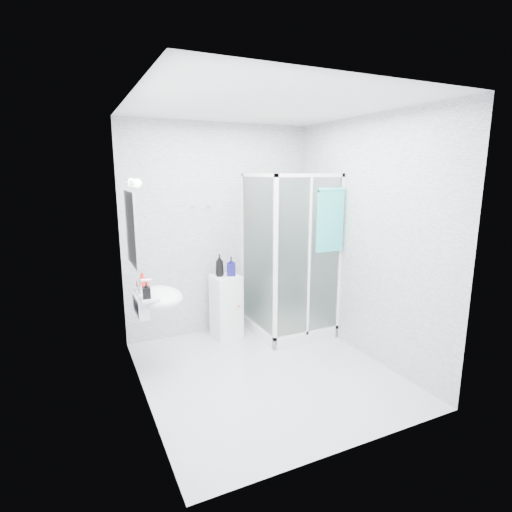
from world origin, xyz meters
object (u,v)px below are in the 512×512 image
hand_towel (330,219)px  soap_dispenser_orange (142,281)px  wall_basin (157,299)px  storage_cabinet (226,306)px  shower_enclosure (287,300)px  shampoo_bottle_b (231,266)px  soap_dispenser_black (146,290)px  shampoo_bottle_a (220,265)px

hand_towel → soap_dispenser_orange: (-2.08, 0.25, -0.55)m
wall_basin → storage_cabinet: (0.96, 0.60, -0.41)m
shower_enclosure → wall_basin: shower_enclosure is taller
shower_enclosure → shampoo_bottle_b: 0.82m
shower_enclosure → shampoo_bottle_b: bearing=156.2°
soap_dispenser_black → wall_basin: bearing=53.8°
shower_enclosure → soap_dispenser_orange: shower_enclosure is taller
wall_basin → soap_dispenser_orange: soap_dispenser_orange is taller
wall_basin → storage_cabinet: size_ratio=0.72×
shower_enclosure → hand_towel: (0.32, -0.40, 1.05)m
wall_basin → shampoo_bottle_a: 1.09m
hand_towel → shampoo_bottle_a: size_ratio=2.69×
storage_cabinet → soap_dispenser_black: (-1.08, -0.76, 0.55)m
shampoo_bottle_a → soap_dispenser_orange: bearing=-154.9°
storage_cabinet → hand_towel: bearing=-39.5°
shampoo_bottle_b → shower_enclosure: bearing=-23.8°
wall_basin → shampoo_bottle_b: wall_basin is taller
soap_dispenser_orange → soap_dispenser_black: size_ratio=1.06×
soap_dispenser_black → shower_enclosure: bearing=15.1°
storage_cabinet → wall_basin: bearing=-153.4°
storage_cabinet → shampoo_bottle_a: (-0.07, 0.02, 0.52)m
hand_towel → shampoo_bottle_b: hand_towel is taller
hand_towel → soap_dispenser_black: bearing=-177.9°
wall_basin → shampoo_bottle_a: (0.89, 0.62, 0.11)m
storage_cabinet → hand_towel: 1.65m
shower_enclosure → shampoo_bottle_a: bearing=158.1°
shampoo_bottle_a → shampoo_bottle_b: size_ratio=1.16×
shampoo_bottle_a → shampoo_bottle_b: bearing=-13.0°
soap_dispenser_orange → soap_dispenser_black: (-0.02, -0.32, -0.00)m
wall_basin → storage_cabinet: wall_basin is taller
storage_cabinet → hand_towel: hand_towel is taller
storage_cabinet → shower_enclosure: bearing=-27.8°
shower_enclosure → storage_cabinet: shower_enclosure is taller
hand_towel → shampoo_bottle_a: (-1.09, 0.71, -0.59)m
wall_basin → shampoo_bottle_a: size_ratio=2.08×
hand_towel → shampoo_bottle_b: 1.31m
soap_dispenser_black → soap_dispenser_orange: bearing=86.8°
wall_basin → storage_cabinet: 1.20m
shower_enclosure → storage_cabinet: size_ratio=2.58×
hand_towel → shampoo_bottle_b: (-0.95, 0.68, -0.61)m
shampoo_bottle_b → shampoo_bottle_a: bearing=167.0°
storage_cabinet → soap_dispenser_black: size_ratio=4.88×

